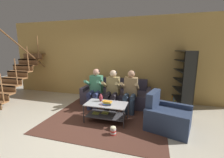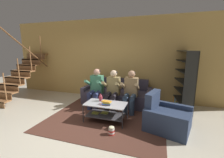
{
  "view_description": "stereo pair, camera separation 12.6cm",
  "coord_description": "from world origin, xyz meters",
  "px_view_note": "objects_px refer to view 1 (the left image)",
  "views": [
    {
      "loc": [
        1.6,
        -2.91,
        1.82
      ],
      "look_at": [
        0.48,
        0.97,
        1.01
      ],
      "focal_mm": 24.0,
      "sensor_mm": 36.0,
      "label": 1
    },
    {
      "loc": [
        1.72,
        -2.87,
        1.82
      ],
      "look_at": [
        0.48,
        0.97,
        1.01
      ],
      "focal_mm": 24.0,
      "sensor_mm": 36.0,
      "label": 2
    }
  ],
  "objects_px": {
    "person_seated_left": "(95,87)",
    "person_seated_right": "(130,90)",
    "vase": "(101,98)",
    "book_stack": "(107,103)",
    "person_seated_middle": "(112,88)",
    "couch": "(116,95)",
    "coffee_table": "(106,109)",
    "bookshelf": "(183,86)",
    "popcorn_tub": "(113,131)",
    "armchair": "(167,117)"
  },
  "relations": [
    {
      "from": "couch",
      "to": "vase",
      "type": "relative_size",
      "value": 11.84
    },
    {
      "from": "couch",
      "to": "person_seated_left",
      "type": "distance_m",
      "value": 0.85
    },
    {
      "from": "coffee_table",
      "to": "couch",
      "type": "bearing_deg",
      "value": 92.94
    },
    {
      "from": "coffee_table",
      "to": "bookshelf",
      "type": "distance_m",
      "value": 2.52
    },
    {
      "from": "armchair",
      "to": "vase",
      "type": "bearing_deg",
      "value": 178.15
    },
    {
      "from": "coffee_table",
      "to": "book_stack",
      "type": "height_order",
      "value": "book_stack"
    },
    {
      "from": "couch",
      "to": "person_seated_right",
      "type": "bearing_deg",
      "value": -43.72
    },
    {
      "from": "couch",
      "to": "vase",
      "type": "bearing_deg",
      "value": -95.35
    },
    {
      "from": "person_seated_middle",
      "to": "vase",
      "type": "relative_size",
      "value": 6.29
    },
    {
      "from": "person_seated_left",
      "to": "book_stack",
      "type": "xyz_separation_m",
      "value": [
        0.68,
        -0.88,
        -0.14
      ]
    },
    {
      "from": "coffee_table",
      "to": "bookshelf",
      "type": "relative_size",
      "value": 0.59
    },
    {
      "from": "person_seated_middle",
      "to": "vase",
      "type": "xyz_separation_m",
      "value": [
        -0.11,
        -0.68,
        -0.09
      ]
    },
    {
      "from": "person_seated_left",
      "to": "popcorn_tub",
      "type": "xyz_separation_m",
      "value": [
        0.97,
        -1.38,
        -0.56
      ]
    },
    {
      "from": "couch",
      "to": "person_seated_left",
      "type": "bearing_deg",
      "value": -136.31
    },
    {
      "from": "couch",
      "to": "coffee_table",
      "type": "height_order",
      "value": "couch"
    },
    {
      "from": "coffee_table",
      "to": "popcorn_tub",
      "type": "xyz_separation_m",
      "value": [
        0.35,
        -0.58,
        -0.22
      ]
    },
    {
      "from": "book_stack",
      "to": "armchair",
      "type": "bearing_deg",
      "value": 5.97
    },
    {
      "from": "couch",
      "to": "bookshelf",
      "type": "distance_m",
      "value": 2.11
    },
    {
      "from": "person_seated_middle",
      "to": "person_seated_right",
      "type": "height_order",
      "value": "person_seated_right"
    },
    {
      "from": "book_stack",
      "to": "popcorn_tub",
      "type": "distance_m",
      "value": 0.71
    },
    {
      "from": "vase",
      "to": "armchair",
      "type": "height_order",
      "value": "armchair"
    },
    {
      "from": "person_seated_right",
      "to": "vase",
      "type": "relative_size",
      "value": 6.35
    },
    {
      "from": "armchair",
      "to": "person_seated_middle",
      "type": "bearing_deg",
      "value": 154.4
    },
    {
      "from": "armchair",
      "to": "person_seated_left",
      "type": "bearing_deg",
      "value": 160.55
    },
    {
      "from": "coffee_table",
      "to": "armchair",
      "type": "distance_m",
      "value": 1.47
    },
    {
      "from": "vase",
      "to": "book_stack",
      "type": "bearing_deg",
      "value": -39.72
    },
    {
      "from": "person_seated_middle",
      "to": "bookshelf",
      "type": "height_order",
      "value": "bookshelf"
    },
    {
      "from": "vase",
      "to": "person_seated_right",
      "type": "bearing_deg",
      "value": 45.76
    },
    {
      "from": "bookshelf",
      "to": "coffee_table",
      "type": "bearing_deg",
      "value": -143.22
    },
    {
      "from": "person_seated_left",
      "to": "armchair",
      "type": "height_order",
      "value": "person_seated_left"
    },
    {
      "from": "armchair",
      "to": "couch",
      "type": "bearing_deg",
      "value": 140.52
    },
    {
      "from": "person_seated_middle",
      "to": "armchair",
      "type": "xyz_separation_m",
      "value": [
        1.54,
        -0.74,
        -0.39
      ]
    },
    {
      "from": "vase",
      "to": "popcorn_tub",
      "type": "xyz_separation_m",
      "value": [
        0.53,
        -0.7,
        -0.46
      ]
    },
    {
      "from": "book_stack",
      "to": "bookshelf",
      "type": "xyz_separation_m",
      "value": [
        1.93,
        1.57,
        0.2
      ]
    },
    {
      "from": "person_seated_left",
      "to": "person_seated_middle",
      "type": "xyz_separation_m",
      "value": [
        0.55,
        -0.0,
        -0.01
      ]
    },
    {
      "from": "bookshelf",
      "to": "popcorn_tub",
      "type": "height_order",
      "value": "bookshelf"
    },
    {
      "from": "vase",
      "to": "coffee_table",
      "type": "bearing_deg",
      "value": -33.75
    },
    {
      "from": "vase",
      "to": "popcorn_tub",
      "type": "relative_size",
      "value": 0.96
    },
    {
      "from": "armchair",
      "to": "popcorn_tub",
      "type": "xyz_separation_m",
      "value": [
        -1.12,
        -0.65,
        -0.17
      ]
    },
    {
      "from": "person_seated_left",
      "to": "book_stack",
      "type": "height_order",
      "value": "person_seated_left"
    },
    {
      "from": "book_stack",
      "to": "bookshelf",
      "type": "bearing_deg",
      "value": 39.05
    },
    {
      "from": "vase",
      "to": "book_stack",
      "type": "xyz_separation_m",
      "value": [
        0.24,
        -0.2,
        -0.04
      ]
    },
    {
      "from": "couch",
      "to": "coffee_table",
      "type": "xyz_separation_m",
      "value": [
        0.07,
        -1.33,
        0.04
      ]
    },
    {
      "from": "couch",
      "to": "person_seated_middle",
      "type": "relative_size",
      "value": 1.88
    },
    {
      "from": "bookshelf",
      "to": "armchair",
      "type": "bearing_deg",
      "value": -110.31
    },
    {
      "from": "popcorn_tub",
      "to": "person_seated_right",
      "type": "bearing_deg",
      "value": 84.44
    },
    {
      "from": "popcorn_tub",
      "to": "vase",
      "type": "bearing_deg",
      "value": 127.23
    },
    {
      "from": "person_seated_middle",
      "to": "person_seated_right",
      "type": "distance_m",
      "value": 0.55
    },
    {
      "from": "person_seated_left",
      "to": "person_seated_right",
      "type": "bearing_deg",
      "value": -0.03
    },
    {
      "from": "person_seated_left",
      "to": "coffee_table",
      "type": "xyz_separation_m",
      "value": [
        0.62,
        -0.81,
        -0.35
      ]
    }
  ]
}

